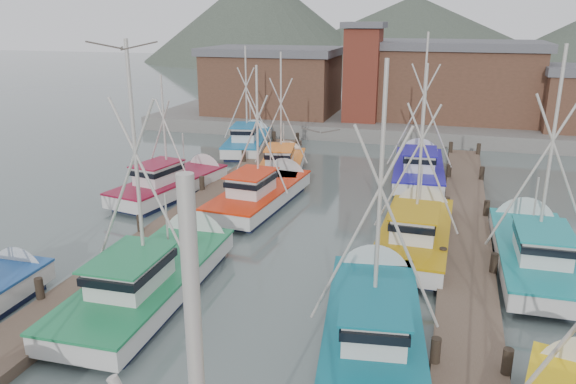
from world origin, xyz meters
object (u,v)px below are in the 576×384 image
(boat_8, at_px, (264,192))
(boat_12, at_px, (282,166))
(boat_4, at_px, (157,275))
(lookout_tower, at_px, (363,72))

(boat_8, xyz_separation_m, boat_12, (-0.73, 6.02, 0.00))
(boat_4, xyz_separation_m, boat_12, (-0.17, 17.28, -0.01))
(boat_12, bearing_deg, boat_8, -93.54)
(lookout_tower, height_order, boat_8, lookout_tower)
(lookout_tower, bearing_deg, boat_12, -100.13)
(lookout_tower, xyz_separation_m, boat_4, (-2.57, -32.62, -4.86))
(boat_4, relative_size, boat_12, 1.20)
(lookout_tower, height_order, boat_4, lookout_tower)
(lookout_tower, height_order, boat_12, lookout_tower)
(boat_4, distance_m, boat_12, 17.28)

